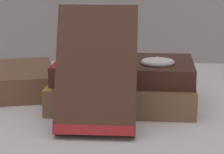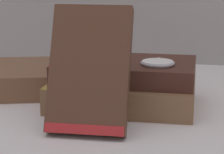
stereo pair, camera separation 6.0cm
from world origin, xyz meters
The scene contains 6 objects.
ground_plane centered at (0.00, 0.00, 0.00)m, with size 3.00×3.00×0.00m, color silver.
book_flat_bottom centered at (0.02, 0.03, 0.02)m, with size 0.21×0.15×0.04m.
book_flat_top centered at (0.02, 0.04, 0.05)m, with size 0.21×0.14×0.03m.
book_leaning_front centered at (0.00, -0.08, 0.07)m, with size 0.10×0.08×0.16m.
pocket_watch centered at (0.08, 0.02, 0.07)m, with size 0.05×0.05×0.01m.
reading_glasses centered at (-0.05, 0.18, 0.00)m, with size 0.11×0.06×0.00m.
Camera 2 is at (0.12, -0.63, 0.21)m, focal length 75.00 mm.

